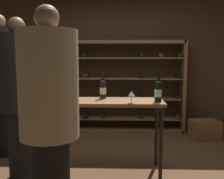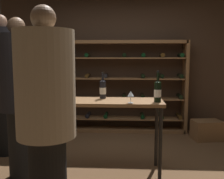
% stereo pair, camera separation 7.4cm
% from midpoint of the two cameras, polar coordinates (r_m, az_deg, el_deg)
% --- Properties ---
extents(ground_plane, '(10.04, 10.04, 0.00)m').
position_cam_midpoint_polar(ground_plane, '(3.56, 0.02, -16.82)').
color(ground_plane, brown).
extents(back_wall, '(4.67, 0.10, 2.90)m').
position_cam_midpoint_polar(back_wall, '(5.28, 0.79, 7.15)').
color(back_wall, '#3D2B1E').
rests_on(back_wall, ground).
extents(wine_rack, '(3.06, 0.32, 1.74)m').
position_cam_midpoint_polar(wine_rack, '(5.11, -2.00, 0.62)').
color(wine_rack, brown).
rests_on(wine_rack, ground).
extents(tasting_table, '(1.36, 0.52, 0.91)m').
position_cam_midpoint_polar(tasting_table, '(3.29, -1.56, -4.18)').
color(tasting_table, brown).
rests_on(tasting_table, ground).
extents(person_bystander_red_print, '(0.51, 0.52, 2.03)m').
position_cam_midpoint_polar(person_bystander_red_print, '(4.16, -23.12, 2.12)').
color(person_bystander_red_print, black).
rests_on(person_bystander_red_print, ground).
extents(person_guest_blue_shirt, '(0.45, 0.45, 1.89)m').
position_cam_midpoint_polar(person_guest_blue_shirt, '(3.28, -19.91, -0.40)').
color(person_guest_blue_shirt, black).
rests_on(person_guest_blue_shirt, ground).
extents(person_guest_plum_blouse, '(0.48, 0.48, 1.84)m').
position_cam_midpoint_polar(person_guest_plum_blouse, '(2.21, -14.21, -4.41)').
color(person_guest_plum_blouse, black).
rests_on(person_guest_plum_blouse, ground).
extents(wine_crate, '(0.53, 0.42, 0.34)m').
position_cam_midpoint_polar(wine_crate, '(5.00, 18.84, -8.10)').
color(wine_crate, brown).
rests_on(wine_crate, ground).
extents(wine_bottle_green_slim, '(0.09, 0.09, 0.37)m').
position_cam_midpoint_polar(wine_bottle_green_slim, '(3.17, 9.19, -0.28)').
color(wine_bottle_green_slim, black).
rests_on(wine_bottle_green_slim, tasting_table).
extents(wine_bottle_red_label, '(0.08, 0.08, 0.34)m').
position_cam_midpoint_polar(wine_bottle_red_label, '(3.52, -10.03, 0.22)').
color(wine_bottle_red_label, black).
rests_on(wine_bottle_red_label, tasting_table).
extents(wine_bottle_black_capsule, '(0.08, 0.08, 0.34)m').
position_cam_midpoint_polar(wine_bottle_black_capsule, '(3.40, -2.58, 0.14)').
color(wine_bottle_black_capsule, black).
rests_on(wine_bottle_black_capsule, tasting_table).
extents(wine_glass_stemmed_center, '(0.08, 0.08, 0.14)m').
position_cam_midpoint_polar(wine_glass_stemmed_center, '(3.06, 3.51, -1.05)').
color(wine_glass_stemmed_center, silver).
rests_on(wine_glass_stemmed_center, tasting_table).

